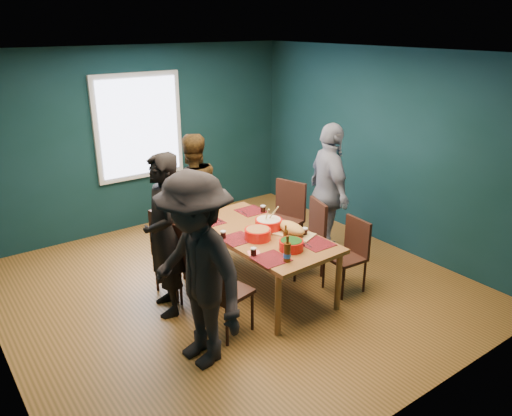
# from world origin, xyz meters

# --- Properties ---
(room) EXTENTS (5.01, 5.01, 2.71)m
(room) POSITION_xyz_m (0.00, 0.27, 1.37)
(room) COLOR #915D2A
(room) RESTS_ON ground
(dining_table) EXTENTS (1.02, 1.94, 0.72)m
(dining_table) POSITION_xyz_m (0.25, -0.20, 0.66)
(dining_table) COLOR brown
(dining_table) RESTS_ON floor
(chair_left_far) EXTENTS (0.53, 0.53, 1.02)m
(chair_left_far) POSITION_xyz_m (-0.63, 0.29, 0.59)
(chair_left_far) COLOR black
(chair_left_far) RESTS_ON floor
(chair_left_mid) EXTENTS (0.49, 0.49, 0.98)m
(chair_left_mid) POSITION_xyz_m (-0.57, -0.16, 0.57)
(chair_left_mid) COLOR black
(chair_left_mid) RESTS_ON floor
(chair_left_near) EXTENTS (0.51, 0.51, 0.94)m
(chair_left_near) POSITION_xyz_m (-0.63, -0.73, 0.55)
(chair_left_near) COLOR black
(chair_left_near) RESTS_ON floor
(chair_right_far) EXTENTS (0.58, 0.58, 1.01)m
(chair_right_far) POSITION_xyz_m (1.11, 0.37, 0.59)
(chair_right_far) COLOR black
(chair_right_far) RESTS_ON floor
(chair_right_mid) EXTENTS (0.53, 0.53, 0.94)m
(chair_right_mid) POSITION_xyz_m (1.01, -0.22, 0.55)
(chair_right_mid) COLOR black
(chair_right_mid) RESTS_ON floor
(chair_right_near) EXTENTS (0.41, 0.41, 0.87)m
(chair_right_near) POSITION_xyz_m (1.11, -0.82, 0.51)
(chair_right_near) COLOR black
(chair_right_near) RESTS_ON floor
(person_far_left) EXTENTS (0.56, 0.73, 1.78)m
(person_far_left) POSITION_xyz_m (-0.84, 0.02, 0.89)
(person_far_left) COLOR black
(person_far_left) RESTS_ON floor
(person_back) EXTENTS (0.91, 0.77, 1.65)m
(person_back) POSITION_xyz_m (0.15, 1.19, 0.82)
(person_back) COLOR black
(person_back) RESTS_ON floor
(person_right) EXTENTS (0.81, 1.15, 1.82)m
(person_right) POSITION_xyz_m (1.52, 0.00, 0.91)
(person_right) COLOR silver
(person_right) RESTS_ON floor
(person_near_left) EXTENTS (0.81, 1.26, 1.85)m
(person_near_left) POSITION_xyz_m (-1.00, -0.94, 0.93)
(person_near_left) COLOR black
(person_near_left) RESTS_ON floor
(bowl_salad) EXTENTS (0.30, 0.30, 0.12)m
(bowl_salad) POSITION_xyz_m (0.12, -0.33, 0.79)
(bowl_salad) COLOR red
(bowl_salad) RESTS_ON dining_table
(bowl_dumpling) EXTENTS (0.32, 0.32, 0.30)m
(bowl_dumpling) POSITION_xyz_m (0.38, -0.19, 0.80)
(bowl_dumpling) COLOR red
(bowl_dumpling) RESTS_ON dining_table
(bowl_herbs) EXTENTS (0.26, 0.26, 0.11)m
(bowl_herbs) POSITION_xyz_m (0.24, -0.77, 0.79)
(bowl_herbs) COLOR red
(bowl_herbs) RESTS_ON dining_table
(cutting_board) EXTENTS (0.44, 0.67, 0.14)m
(cutting_board) POSITION_xyz_m (0.51, -0.45, 0.79)
(cutting_board) COLOR tan
(cutting_board) RESTS_ON dining_table
(small_bowl) EXTENTS (0.17, 0.17, 0.07)m
(small_bowl) POSITION_xyz_m (-0.13, 0.43, 0.76)
(small_bowl) COLOR black
(small_bowl) RESTS_ON dining_table
(beer_bottle_a) EXTENTS (0.08, 0.08, 0.28)m
(beer_bottle_a) POSITION_xyz_m (0.03, -0.95, 0.83)
(beer_bottle_a) COLOR #46270C
(beer_bottle_a) RESTS_ON dining_table
(beer_bottle_b) EXTENTS (0.05, 0.05, 0.21)m
(beer_bottle_b) POSITION_xyz_m (0.30, -0.60, 0.81)
(beer_bottle_b) COLOR #46270C
(beer_bottle_b) RESTS_ON dining_table
(cola_glass_a) EXTENTS (0.06, 0.06, 0.09)m
(cola_glass_a) POSITION_xyz_m (-0.16, -0.64, 0.77)
(cola_glass_a) COLOR black
(cola_glass_a) RESTS_ON dining_table
(cola_glass_b) EXTENTS (0.07, 0.07, 0.09)m
(cola_glass_b) POSITION_xyz_m (0.60, -0.57, 0.78)
(cola_glass_b) COLOR black
(cola_glass_b) RESTS_ON dining_table
(cola_glass_c) EXTENTS (0.07, 0.07, 0.09)m
(cola_glass_c) POSITION_xyz_m (0.67, 0.30, 0.77)
(cola_glass_c) COLOR black
(cola_glass_c) RESTS_ON dining_table
(cola_glass_d) EXTENTS (0.06, 0.06, 0.09)m
(cola_glass_d) POSITION_xyz_m (-0.18, -0.09, 0.77)
(cola_glass_d) COLOR black
(cola_glass_d) RESTS_ON dining_table
(napkin_a) EXTENTS (0.17, 0.17, 0.00)m
(napkin_a) POSITION_xyz_m (0.62, -0.12, 0.73)
(napkin_a) COLOR #F0656A
(napkin_a) RESTS_ON dining_table
(napkin_b) EXTENTS (0.17, 0.17, 0.00)m
(napkin_b) POSITION_xyz_m (-0.12, -0.60, 0.73)
(napkin_b) COLOR #F0656A
(napkin_b) RESTS_ON dining_table
(napkin_c) EXTENTS (0.18, 0.18, 0.00)m
(napkin_c) POSITION_xyz_m (0.55, -0.86, 0.73)
(napkin_c) COLOR #F0656A
(napkin_c) RESTS_ON dining_table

